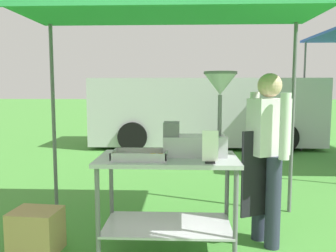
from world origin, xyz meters
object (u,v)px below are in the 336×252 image
(stall_canopy, at_px, (168,8))
(supply_crate, at_px, (36,231))
(menu_sign, at_px, (210,149))
(van_silver, at_px, (205,111))
(vendor, at_px, (267,150))
(donut_fryer, at_px, (201,123))
(donut_cart, at_px, (167,183))
(donut_tray, at_px, (139,156))

(stall_canopy, height_order, supply_crate, stall_canopy)
(menu_sign, relative_size, van_silver, 0.05)
(vendor, bearing_deg, donut_fryer, -169.44)
(donut_cart, distance_m, menu_sign, 0.56)
(donut_cart, xyz_separation_m, vendor, (0.92, 0.20, 0.27))
(stall_canopy, bearing_deg, supply_crate, -171.87)
(menu_sign, height_order, vendor, vendor)
(donut_tray, xyz_separation_m, van_silver, (0.95, 6.04, -0.01))
(stall_canopy, xyz_separation_m, donut_fryer, (0.30, -0.02, -1.01))
(stall_canopy, bearing_deg, van_silver, 83.06)
(donut_cart, distance_m, supply_crate, 1.26)
(menu_sign, bearing_deg, supply_crate, 173.45)
(donut_cart, xyz_separation_m, donut_fryer, (0.30, 0.08, 0.53))
(supply_crate, bearing_deg, van_silver, 72.54)
(van_silver, bearing_deg, donut_fryer, -94.00)
(supply_crate, bearing_deg, vendor, 7.25)
(donut_tray, bearing_deg, stall_canopy, 39.27)
(stall_canopy, height_order, van_silver, stall_canopy)
(stall_canopy, distance_m, supply_crate, 2.31)
(vendor, xyz_separation_m, supply_crate, (-2.10, -0.27, -0.71))
(donut_fryer, height_order, menu_sign, donut_fryer)
(donut_tray, xyz_separation_m, vendor, (1.15, 0.29, 0.01))
(donut_cart, height_order, donut_tray, donut_tray)
(donut_cart, distance_m, donut_fryer, 0.62)
(donut_cart, relative_size, van_silver, 0.22)
(vendor, bearing_deg, menu_sign, -141.76)
(donut_tray, bearing_deg, supply_crate, 178.47)
(donut_fryer, xyz_separation_m, supply_crate, (-1.48, -0.15, -0.97))
(menu_sign, xyz_separation_m, supply_crate, (-1.54, 0.18, -0.79))
(supply_crate, bearing_deg, stall_canopy, 8.13)
(donut_fryer, height_order, van_silver, van_silver)
(donut_cart, height_order, donut_fryer, donut_fryer)
(supply_crate, relative_size, van_silver, 0.08)
(stall_canopy, xyz_separation_m, van_silver, (0.71, 5.84, -1.29))
(supply_crate, distance_m, van_silver, 6.34)
(donut_fryer, distance_m, vendor, 0.68)
(donut_tray, xyz_separation_m, menu_sign, (0.59, -0.15, 0.09))
(donut_tray, height_order, menu_sign, menu_sign)
(donut_cart, height_order, supply_crate, donut_cart)
(stall_canopy, distance_m, donut_tray, 1.32)
(donut_tray, distance_m, vendor, 1.19)
(donut_cart, relative_size, menu_sign, 4.62)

